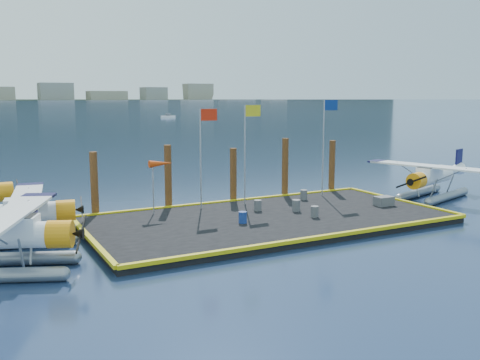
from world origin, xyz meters
The scene contains 22 objects.
ground centered at (0.00, 0.00, 0.00)m, with size 4000.00×4000.00×0.00m, color navy.
dock centered at (0.00, 0.00, 0.20)m, with size 20.00×10.00×0.40m, color black.
dock_bumpers centered at (0.00, 0.00, 0.49)m, with size 20.25×10.25×0.18m, color #C3B00B, non-canonical shape.
far_backdrop centered at (239.91, 1737.52, 9.45)m, with size 3050.00×2050.00×810.00m.
seaplane_a centered at (-14.00, -2.46, 1.45)m, with size 8.67×9.14×3.33m.
seaplane_b centered at (-12.89, 2.14, 1.34)m, with size 7.96×8.73×3.08m.
seaplane_d centered at (13.78, 0.98, 1.40)m, with size 8.39×8.96×3.21m.
drum_1 centered at (2.25, -1.29, 0.71)m, with size 0.44×0.44×0.63m, color #525256.
drum_2 centered at (2.20, 0.50, 0.74)m, with size 0.48×0.48×0.68m, color #525256.
drum_3 centered at (-2.02, -0.67, 0.71)m, with size 0.44×0.44×0.62m, color navy.
drum_4 centered at (4.61, 3.25, 0.72)m, with size 0.46×0.46×0.65m, color #525256.
drum_5 centered at (0.24, 1.67, 0.72)m, with size 0.46×0.46×0.64m, color #525256.
crate centered at (7.97, -0.64, 0.68)m, with size 1.13×0.76×0.57m, color #525256.
flagpole_red centered at (-2.29, 3.80, 4.40)m, with size 1.14×0.08×6.00m.
flagpole_yellow centered at (0.70, 3.80, 4.51)m, with size 1.14×0.08×6.20m.
flagpole_blue centered at (6.70, 3.80, 4.69)m, with size 1.14×0.08×6.50m.
windsock centered at (-5.03, 3.80, 3.23)m, with size 1.40×0.44×3.12m.
piling_0 centered at (-8.50, 5.40, 2.00)m, with size 0.44×0.44×4.00m, color #422713.
piling_1 centered at (-4.00, 5.40, 2.10)m, with size 0.44×0.44×4.20m, color #422713.
piling_2 centered at (0.50, 5.40, 1.90)m, with size 0.44×0.44×3.80m, color #422713.
piling_3 centered at (4.50, 5.40, 2.15)m, with size 0.44×0.44×4.30m, color #422713.
piling_4 centered at (8.50, 5.40, 2.00)m, with size 0.44×0.44×4.00m, color #422713.
Camera 1 is at (-15.13, -25.43, 7.18)m, focal length 40.00 mm.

